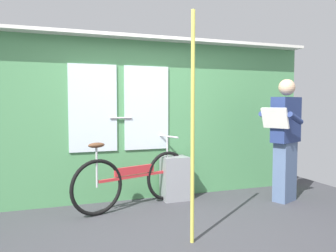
% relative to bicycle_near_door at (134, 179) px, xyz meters
% --- Properties ---
extents(ground_plane, '(6.08, 4.37, 0.04)m').
position_rel_bicycle_near_door_xyz_m(ground_plane, '(0.10, -1.02, -0.37)').
color(ground_plane, '#38383D').
extents(train_door_wall, '(5.08, 0.28, 2.14)m').
position_rel_bicycle_near_door_xyz_m(train_door_wall, '(0.10, 0.36, 0.77)').
color(train_door_wall, '#4C8C56').
rests_on(train_door_wall, ground_plane).
extents(bicycle_near_door, '(1.59, 0.66, 0.86)m').
position_rel_bicycle_near_door_xyz_m(bicycle_near_door, '(0.00, 0.00, 0.00)').
color(bicycle_near_door, black).
rests_on(bicycle_near_door, ground_plane).
extents(passenger_reading_newspaper, '(0.61, 0.55, 1.59)m').
position_rel_bicycle_near_door_xyz_m(passenger_reading_newspaper, '(1.92, -0.40, 0.49)').
color(passenger_reading_newspaper, slate).
rests_on(passenger_reading_newspaper, ground_plane).
extents(trash_bin_by_wall, '(0.33, 0.28, 0.58)m').
position_rel_bicycle_near_door_xyz_m(trash_bin_by_wall, '(0.59, 0.15, -0.06)').
color(trash_bin_by_wall, gray).
rests_on(trash_bin_by_wall, ground_plane).
extents(handrail_pole, '(0.04, 0.04, 2.10)m').
position_rel_bicycle_near_door_xyz_m(handrail_pole, '(0.25, -1.21, 0.70)').
color(handrail_pole, '#C6C14C').
rests_on(handrail_pole, ground_plane).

